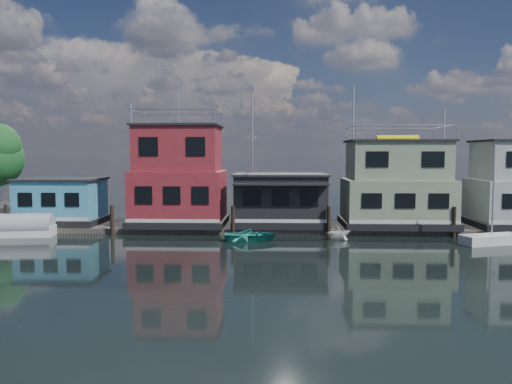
{
  "coord_description": "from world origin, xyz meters",
  "views": [
    {
      "loc": [
        -0.84,
        -27.01,
        6.05
      ],
      "look_at": [
        -2.42,
        12.0,
        3.0
      ],
      "focal_mm": 35.0,
      "sensor_mm": 36.0,
      "label": 1
    }
  ],
  "objects_px": {
    "dinghy_white": "(338,232)",
    "tarp_runabout": "(22,227)",
    "houseboat_blue": "(62,201)",
    "houseboat_red": "(179,178)",
    "day_sailer": "(492,238)",
    "houseboat_green": "(396,185)",
    "dinghy_teal": "(250,235)",
    "houseboat_dark": "(280,199)"
  },
  "relations": [
    {
      "from": "houseboat_green",
      "to": "dinghy_white",
      "type": "height_order",
      "value": "houseboat_green"
    },
    {
      "from": "houseboat_red",
      "to": "dinghy_white",
      "type": "bearing_deg",
      "value": -18.49
    },
    {
      "from": "houseboat_dark",
      "to": "tarp_runabout",
      "type": "height_order",
      "value": "houseboat_dark"
    },
    {
      "from": "houseboat_green",
      "to": "tarp_runabout",
      "type": "distance_m",
      "value": 28.21
    },
    {
      "from": "houseboat_red",
      "to": "dinghy_white",
      "type": "height_order",
      "value": "houseboat_red"
    },
    {
      "from": "houseboat_green",
      "to": "tarp_runabout",
      "type": "relative_size",
      "value": 1.81
    },
    {
      "from": "houseboat_blue",
      "to": "dinghy_teal",
      "type": "bearing_deg",
      "value": -17.76
    },
    {
      "from": "houseboat_red",
      "to": "day_sailer",
      "type": "distance_m",
      "value": 23.0
    },
    {
      "from": "houseboat_blue",
      "to": "dinghy_white",
      "type": "relative_size",
      "value": 3.23
    },
    {
      "from": "houseboat_blue",
      "to": "tarp_runabout",
      "type": "xyz_separation_m",
      "value": [
        -1.31,
        -3.8,
        -1.54
      ]
    },
    {
      "from": "houseboat_dark",
      "to": "dinghy_white",
      "type": "relative_size",
      "value": 3.74
    },
    {
      "from": "dinghy_teal",
      "to": "houseboat_green",
      "type": "bearing_deg",
      "value": -71.31
    },
    {
      "from": "houseboat_red",
      "to": "dinghy_teal",
      "type": "distance_m",
      "value": 8.54
    },
    {
      "from": "houseboat_dark",
      "to": "dinghy_teal",
      "type": "relative_size",
      "value": 1.99
    },
    {
      "from": "houseboat_blue",
      "to": "houseboat_dark",
      "type": "bearing_deg",
      "value": -0.06
    },
    {
      "from": "day_sailer",
      "to": "dinghy_teal",
      "type": "bearing_deg",
      "value": 159.42
    },
    {
      "from": "day_sailer",
      "to": "houseboat_green",
      "type": "bearing_deg",
      "value": 113.52
    },
    {
      "from": "houseboat_red",
      "to": "tarp_runabout",
      "type": "xyz_separation_m",
      "value": [
        -10.81,
        -3.8,
        -3.44
      ]
    },
    {
      "from": "houseboat_red",
      "to": "dinghy_teal",
      "type": "height_order",
      "value": "houseboat_red"
    },
    {
      "from": "houseboat_red",
      "to": "tarp_runabout",
      "type": "bearing_deg",
      "value": -160.65
    },
    {
      "from": "dinghy_white",
      "to": "tarp_runabout",
      "type": "distance_m",
      "value": 22.87
    },
    {
      "from": "houseboat_dark",
      "to": "day_sailer",
      "type": "bearing_deg",
      "value": -21.8
    },
    {
      "from": "houseboat_dark",
      "to": "dinghy_white",
      "type": "height_order",
      "value": "houseboat_dark"
    },
    {
      "from": "houseboat_dark",
      "to": "tarp_runabout",
      "type": "distance_m",
      "value": 19.26
    },
    {
      "from": "dinghy_white",
      "to": "tarp_runabout",
      "type": "height_order",
      "value": "tarp_runabout"
    },
    {
      "from": "dinghy_teal",
      "to": "houseboat_blue",
      "type": "bearing_deg",
      "value": 66.98
    },
    {
      "from": "day_sailer",
      "to": "tarp_runabout",
      "type": "distance_m",
      "value": 32.86
    },
    {
      "from": "houseboat_dark",
      "to": "tarp_runabout",
      "type": "bearing_deg",
      "value": -168.64
    },
    {
      "from": "day_sailer",
      "to": "houseboat_red",
      "type": "bearing_deg",
      "value": 147.54
    },
    {
      "from": "dinghy_teal",
      "to": "tarp_runabout",
      "type": "xyz_separation_m",
      "value": [
        -16.71,
        1.13,
        0.28
      ]
    },
    {
      "from": "day_sailer",
      "to": "dinghy_white",
      "type": "height_order",
      "value": "day_sailer"
    },
    {
      "from": "houseboat_dark",
      "to": "dinghy_white",
      "type": "distance_m",
      "value": 6.02
    },
    {
      "from": "houseboat_blue",
      "to": "houseboat_red",
      "type": "bearing_deg",
      "value": 0.0
    },
    {
      "from": "tarp_runabout",
      "to": "day_sailer",
      "type": "bearing_deg",
      "value": -12.9
    },
    {
      "from": "houseboat_green",
      "to": "dinghy_white",
      "type": "distance_m",
      "value": 7.06
    },
    {
      "from": "houseboat_blue",
      "to": "dinghy_white",
      "type": "bearing_deg",
      "value": -10.6
    },
    {
      "from": "houseboat_dark",
      "to": "houseboat_green",
      "type": "relative_size",
      "value": 0.88
    },
    {
      "from": "houseboat_red",
      "to": "houseboat_green",
      "type": "xyz_separation_m",
      "value": [
        17.0,
        0.0,
        -0.55
      ]
    },
    {
      "from": "houseboat_blue",
      "to": "houseboat_green",
      "type": "relative_size",
      "value": 0.76
    },
    {
      "from": "houseboat_dark",
      "to": "day_sailer",
      "type": "distance_m",
      "value": 15.21
    },
    {
      "from": "day_sailer",
      "to": "dinghy_white",
      "type": "xyz_separation_m",
      "value": [
        -9.94,
        1.58,
        0.12
      ]
    },
    {
      "from": "houseboat_dark",
      "to": "dinghy_teal",
      "type": "height_order",
      "value": "houseboat_dark"
    }
  ]
}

